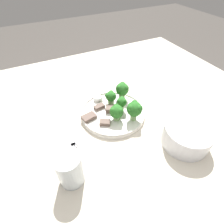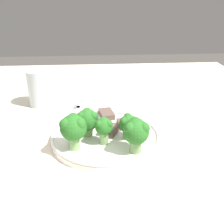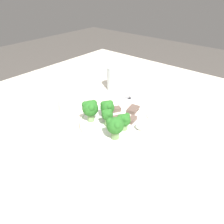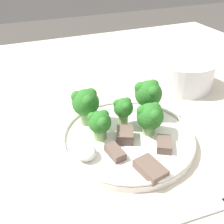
{
  "view_description": "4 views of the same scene",
  "coord_description": "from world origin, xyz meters",
  "px_view_note": "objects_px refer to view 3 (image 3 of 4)",
  "views": [
    {
      "loc": [
        0.21,
        0.36,
        1.2
      ],
      "look_at": [
        0.02,
        -0.03,
        0.78
      ],
      "focal_mm": 28.0,
      "sensor_mm": 36.0,
      "label": 1
    },
    {
      "loc": [
        -0.49,
        -0.03,
        1.04
      ],
      "look_at": [
        0.02,
        -0.07,
        0.8
      ],
      "focal_mm": 42.0,
      "sensor_mm": 36.0,
      "label": 2
    },
    {
      "loc": [
        -0.46,
        -0.42,
        1.16
      ],
      "look_at": [
        0.01,
        -0.03,
        0.78
      ],
      "focal_mm": 35.0,
      "sensor_mm": 36.0,
      "label": 3
    },
    {
      "loc": [
        0.33,
        -0.22,
        1.04
      ],
      "look_at": [
        -0.03,
        -0.07,
        0.79
      ],
      "focal_mm": 42.0,
      "sensor_mm": 36.0,
      "label": 4
    }
  ],
  "objects_px": {
    "fork": "(138,102)",
    "drinking_glass": "(115,79)",
    "dinner_plate": "(114,123)",
    "cream_bowl": "(38,112)"
  },
  "relations": [
    {
      "from": "fork",
      "to": "drinking_glass",
      "type": "bearing_deg",
      "value": 76.01
    },
    {
      "from": "dinner_plate",
      "to": "fork",
      "type": "xyz_separation_m",
      "value": [
        0.17,
        0.02,
        -0.01
      ]
    },
    {
      "from": "fork",
      "to": "drinking_glass",
      "type": "distance_m",
      "value": 0.16
    },
    {
      "from": "dinner_plate",
      "to": "drinking_glass",
      "type": "xyz_separation_m",
      "value": [
        0.21,
        0.17,
        0.04
      ]
    },
    {
      "from": "fork",
      "to": "cream_bowl",
      "type": "distance_m",
      "value": 0.37
    },
    {
      "from": "cream_bowl",
      "to": "drinking_glass",
      "type": "xyz_separation_m",
      "value": [
        0.35,
        -0.04,
        0.01
      ]
    },
    {
      "from": "fork",
      "to": "cream_bowl",
      "type": "bearing_deg",
      "value": 148.84
    },
    {
      "from": "drinking_glass",
      "to": "dinner_plate",
      "type": "bearing_deg",
      "value": -140.67
    },
    {
      "from": "dinner_plate",
      "to": "drinking_glass",
      "type": "distance_m",
      "value": 0.28
    },
    {
      "from": "cream_bowl",
      "to": "fork",
      "type": "bearing_deg",
      "value": -31.16
    }
  ]
}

